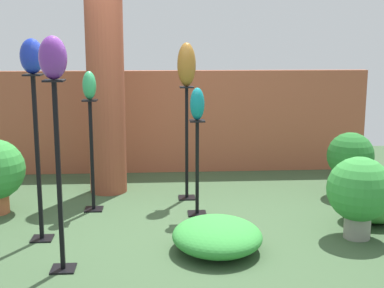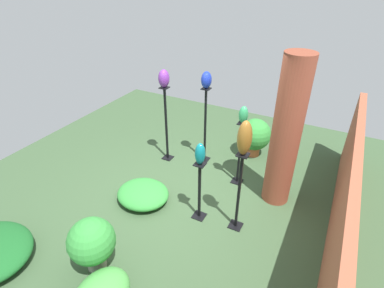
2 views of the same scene
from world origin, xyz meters
The scene contains 16 objects.
ground_plane centered at (0.00, 0.00, 0.00)m, with size 8.00×8.00×0.00m, color #385133.
brick_wall_back centered at (0.00, 2.39, 0.73)m, with size 5.60×0.12×1.45m, color #9E5138.
brick_pillar centered at (-0.83, 1.40, 1.26)m, with size 0.45×0.45×2.53m, color brown.
pedestal_teal centered at (0.21, 0.43, 0.47)m, with size 0.20×0.20×1.04m.
pedestal_jade centered at (-0.93, 0.66, 0.57)m, with size 0.20×0.20×1.24m.
pedestal_bronze centered at (0.13, 1.03, 0.62)m, with size 0.20×0.20×1.35m.
pedestal_violet centered at (-1.01, -0.92, 0.73)m, with size 0.20×0.20×1.58m.
pedestal_cobalt centered at (-1.33, -0.22, 0.73)m, with size 0.20×0.20×1.57m.
art_vase_teal centered at (0.21, 0.43, 1.21)m, with size 0.15×0.15×0.34m, color #0F727A.
art_vase_jade centered at (-0.93, 0.66, 1.40)m, with size 0.15×0.16×0.31m, color #2D9356.
art_vase_bronze centered at (0.13, 1.03, 1.60)m, with size 0.21×0.19×0.50m, color brown.
art_vase_violet centered at (-1.01, -0.92, 1.74)m, with size 0.22×0.20×0.34m, color #6B2D8C.
art_vase_cobalt centered at (-1.33, -0.22, 1.73)m, with size 0.21×0.19×0.32m, color #192D9E.
potted_plant_mid_left centered at (1.69, -0.38, 0.46)m, with size 0.62×0.62×0.80m.
potted_plant_near_pillar centered at (-1.99, 0.62, 0.47)m, with size 0.66×0.66×0.83m.
foliage_bed_center centered at (0.31, -0.60, 0.14)m, with size 0.82×0.91×0.28m, color #338C38.
Camera 2 is at (3.43, 1.99, 3.53)m, focal length 28.00 mm.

